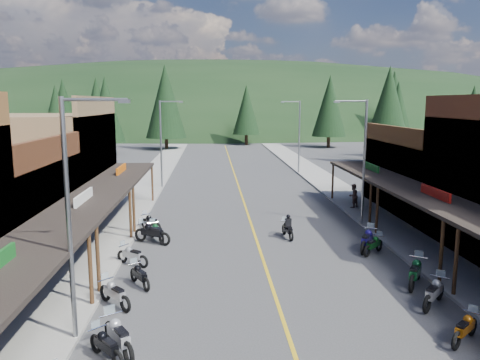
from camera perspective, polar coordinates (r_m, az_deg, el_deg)
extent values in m
plane|color=#38383A|center=(22.32, 3.30, -11.07)|extent=(220.00, 220.00, 0.00)
cube|color=gold|center=(41.57, 0.03, -1.39)|extent=(0.15, 90.00, 0.01)
cube|color=gray|center=(41.93, -11.92, -1.41)|extent=(3.40, 94.00, 0.15)
cube|color=gray|center=(42.98, 11.69, -1.14)|extent=(3.40, 94.00, 0.15)
cylinder|color=#472D19|center=(19.04, -17.77, -10.40)|extent=(0.16, 0.16, 3.00)
cube|color=#3F2111|center=(24.16, -21.82, -2.50)|extent=(0.30, 9.00, 6.20)
cube|color=black|center=(23.77, -18.48, -2.74)|extent=(3.20, 9.00, 0.18)
cylinder|color=#472D19|center=(20.14, -16.93, -9.26)|extent=(0.16, 0.16, 3.00)
cylinder|color=#472D19|center=(27.49, -13.22, -4.10)|extent=(0.16, 0.16, 3.00)
cube|color=silver|center=(23.73, -18.51, -2.27)|extent=(0.12, 3.00, 0.70)
cube|color=brown|center=(34.30, -23.02, 1.46)|extent=(8.00, 10.20, 7.00)
cube|color=brown|center=(33.15, -16.80, 2.60)|extent=(0.30, 10.20, 8.20)
cube|color=black|center=(32.99, -14.25, 0.75)|extent=(3.20, 10.20, 0.18)
cylinder|color=#472D19|center=(28.64, -12.82, -3.54)|extent=(0.16, 0.16, 3.00)
cylinder|color=#472D19|center=(37.38, -10.64, -0.45)|extent=(0.16, 0.16, 3.00)
cube|color=#CC590C|center=(32.96, -14.27, 1.10)|extent=(0.12, 3.00, 0.70)
cylinder|color=#472D19|center=(20.88, 24.83, -9.07)|extent=(0.16, 0.16, 3.00)
cube|color=#562B19|center=(26.06, 25.67, 0.30)|extent=(0.30, 9.00, 8.20)
cube|color=black|center=(25.57, 22.65, -2.15)|extent=(3.20, 9.00, 0.18)
cylinder|color=#472D19|center=(21.89, 23.34, -8.13)|extent=(0.16, 0.16, 3.00)
cylinder|color=#472D19|center=(28.80, 16.37, -3.62)|extent=(0.16, 0.16, 3.00)
cube|color=#B2140F|center=(25.53, 22.68, -1.71)|extent=(0.12, 3.00, 0.70)
cube|color=#4C2D16|center=(36.46, 23.50, 0.27)|extent=(8.00, 10.20, 5.00)
cube|color=#4C2D16|center=(34.79, 17.90, 1.19)|extent=(0.30, 10.20, 6.20)
cube|color=black|center=(34.31, 15.64, 1.02)|extent=(3.20, 10.20, 0.18)
cylinder|color=#472D19|center=(29.90, 15.60, -3.11)|extent=(0.16, 0.16, 3.00)
cylinder|color=#472D19|center=(38.35, 11.23, -0.22)|extent=(0.16, 0.16, 3.00)
cube|color=#14591E|center=(34.28, 15.65, 1.35)|extent=(0.12, 3.00, 0.70)
cylinder|color=gray|center=(15.90, -20.14, -5.03)|extent=(0.16, 0.16, 8.00)
cylinder|color=gray|center=(15.17, -17.32, 9.34)|extent=(2.00, 0.10, 0.10)
cube|color=gray|center=(14.98, -13.92, 9.30)|extent=(0.35, 0.18, 0.12)
cylinder|color=gray|center=(43.16, -9.61, 4.23)|extent=(0.16, 0.16, 8.00)
cylinder|color=gray|center=(42.90, -8.41, 9.45)|extent=(2.00, 0.10, 0.10)
cube|color=gray|center=(42.83, -7.19, 9.41)|extent=(0.35, 0.18, 0.12)
cylinder|color=gray|center=(30.56, 14.90, 1.95)|extent=(0.16, 0.16, 8.00)
cylinder|color=gray|center=(30.02, 13.38, 9.35)|extent=(2.00, 0.10, 0.10)
cube|color=gray|center=(29.77, 11.70, 9.31)|extent=(0.35, 0.18, 0.12)
cylinder|color=gray|center=(51.80, 7.23, 5.14)|extent=(0.16, 0.16, 8.00)
cylinder|color=gray|center=(51.48, 6.21, 9.48)|extent=(2.00, 0.10, 0.10)
cube|color=gray|center=(51.34, 5.21, 9.44)|extent=(0.35, 0.18, 0.12)
ellipsoid|color=black|center=(155.97, -2.62, 6.55)|extent=(310.00, 140.00, 60.00)
cylinder|color=black|center=(93.50, -16.86, 4.85)|extent=(0.60, 0.60, 2.00)
cone|color=black|center=(93.25, -17.05, 8.68)|extent=(5.88, 5.88, 10.50)
cylinder|color=black|center=(79.39, -8.94, 4.40)|extent=(0.60, 0.60, 2.00)
cone|color=black|center=(79.10, -9.08, 9.45)|extent=(6.72, 6.72, 12.00)
cylinder|color=black|center=(87.26, 0.77, 4.96)|extent=(0.60, 0.60, 2.00)
cone|color=black|center=(87.01, 0.78, 8.57)|extent=(5.04, 5.04, 9.00)
cylinder|color=black|center=(83.60, 10.73, 4.60)|extent=(0.60, 0.60, 2.00)
cone|color=black|center=(83.32, 10.86, 8.88)|extent=(5.88, 5.88, 10.50)
cylinder|color=black|center=(99.92, 17.99, 5.07)|extent=(0.60, 0.60, 2.00)
cone|color=black|center=(99.69, 18.20, 9.08)|extent=(6.72, 6.72, 12.00)
cylinder|color=black|center=(97.91, 26.28, 4.47)|extent=(0.60, 0.60, 2.00)
cone|color=black|center=(97.68, 26.51, 7.69)|extent=(5.04, 5.04, 9.00)
cylinder|color=black|center=(101.36, -20.51, 4.99)|extent=(0.60, 0.60, 2.00)
cone|color=black|center=(101.13, -20.72, 8.52)|extent=(5.88, 5.88, 10.50)
cylinder|color=black|center=(64.15, -21.20, 2.70)|extent=(0.60, 0.60, 2.00)
cone|color=black|center=(63.81, -21.47, 7.16)|extent=(4.48, 4.48, 8.00)
cylinder|color=black|center=(71.23, 18.39, 3.47)|extent=(0.60, 0.60, 2.00)
cone|color=black|center=(70.92, 18.62, 7.81)|extent=(4.93, 4.93, 8.80)
cylinder|color=black|center=(72.74, -15.83, 3.70)|extent=(0.60, 0.60, 2.00)
cone|color=black|center=(72.42, -16.04, 8.27)|extent=(5.38, 5.38, 9.60)
cylinder|color=black|center=(63.30, 17.37, 2.83)|extent=(0.60, 0.60, 2.00)
cone|color=black|center=(62.93, 17.65, 8.44)|extent=(5.82, 5.82, 10.40)
imported|color=brown|center=(35.40, 13.62, -1.87)|extent=(0.99, 0.90, 1.77)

